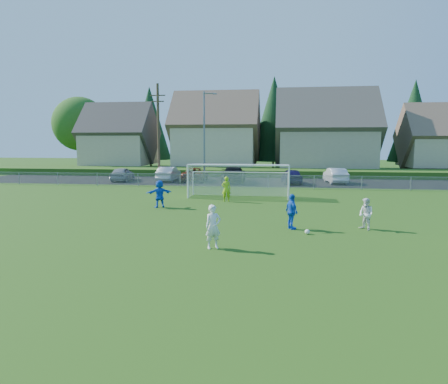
{
  "coord_description": "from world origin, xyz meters",
  "views": [
    {
      "loc": [
        2.97,
        -13.36,
        4.15
      ],
      "look_at": [
        0.0,
        8.0,
        1.4
      ],
      "focal_mm": 32.0,
      "sensor_mm": 36.0,
      "label": 1
    }
  ],
  "objects_px": {
    "player_blue_b": "(160,194)",
    "car_d": "(234,175)",
    "car_e": "(292,176)",
    "car_f": "(335,176)",
    "player_white_b": "(366,214)",
    "car_c": "(195,174)",
    "player_blue_a": "(292,212)",
    "player_white_a": "(213,227)",
    "car_b": "(169,174)",
    "car_a": "(122,174)",
    "soccer_ball": "(307,232)",
    "soccer_goal": "(239,175)",
    "goalkeeper": "(226,189)"
  },
  "relations": [
    {
      "from": "player_blue_b",
      "to": "car_d",
      "type": "relative_size",
      "value": 0.31
    },
    {
      "from": "car_e",
      "to": "car_f",
      "type": "distance_m",
      "value": 4.47
    },
    {
      "from": "player_white_b",
      "to": "car_c",
      "type": "relative_size",
      "value": 0.3
    },
    {
      "from": "player_blue_a",
      "to": "player_white_a",
      "type": "bearing_deg",
      "value": 114.09
    },
    {
      "from": "car_b",
      "to": "car_f",
      "type": "xyz_separation_m",
      "value": [
        17.01,
        0.38,
        -0.0
      ]
    },
    {
      "from": "car_a",
      "to": "car_d",
      "type": "relative_size",
      "value": 0.77
    },
    {
      "from": "car_c",
      "to": "car_e",
      "type": "bearing_deg",
      "value": 170.06
    },
    {
      "from": "car_a",
      "to": "car_e",
      "type": "distance_m",
      "value": 17.55
    },
    {
      "from": "soccer_ball",
      "to": "car_e",
      "type": "height_order",
      "value": "car_e"
    },
    {
      "from": "player_white_a",
      "to": "player_blue_b",
      "type": "bearing_deg",
      "value": 89.05
    },
    {
      "from": "player_white_a",
      "to": "car_c",
      "type": "relative_size",
      "value": 0.34
    },
    {
      "from": "player_blue_b",
      "to": "car_b",
      "type": "distance_m",
      "value": 16.77
    },
    {
      "from": "car_e",
      "to": "soccer_goal",
      "type": "bearing_deg",
      "value": 61.82
    },
    {
      "from": "player_blue_a",
      "to": "soccer_goal",
      "type": "relative_size",
      "value": 0.23
    },
    {
      "from": "car_a",
      "to": "car_f",
      "type": "relative_size",
      "value": 0.93
    },
    {
      "from": "soccer_ball",
      "to": "car_f",
      "type": "bearing_deg",
      "value": 79.46
    },
    {
      "from": "player_white_b",
      "to": "car_c",
      "type": "xyz_separation_m",
      "value": [
        -12.79,
        21.58,
        -0.05
      ]
    },
    {
      "from": "player_white_a",
      "to": "car_d",
      "type": "bearing_deg",
      "value": 65.29
    },
    {
      "from": "car_d",
      "to": "car_a",
      "type": "bearing_deg",
      "value": -2.37
    },
    {
      "from": "player_white_b",
      "to": "player_blue_b",
      "type": "xyz_separation_m",
      "value": [
        -11.53,
        4.88,
        0.12
      ]
    },
    {
      "from": "soccer_ball",
      "to": "soccer_goal",
      "type": "height_order",
      "value": "soccer_goal"
    },
    {
      "from": "car_f",
      "to": "player_blue_a",
      "type": "bearing_deg",
      "value": 71.78
    },
    {
      "from": "player_blue_a",
      "to": "car_e",
      "type": "height_order",
      "value": "player_blue_a"
    },
    {
      "from": "soccer_ball",
      "to": "car_b",
      "type": "distance_m",
      "value": 25.85
    },
    {
      "from": "player_blue_b",
      "to": "car_b",
      "type": "relative_size",
      "value": 0.38
    },
    {
      "from": "soccer_ball",
      "to": "car_b",
      "type": "xyz_separation_m",
      "value": [
        -12.76,
        22.47,
        0.65
      ]
    },
    {
      "from": "player_blue_b",
      "to": "car_b",
      "type": "height_order",
      "value": "player_blue_b"
    },
    {
      "from": "car_b",
      "to": "car_c",
      "type": "xyz_separation_m",
      "value": [
        2.76,
        0.42,
        -0.06
      ]
    },
    {
      "from": "car_a",
      "to": "car_b",
      "type": "distance_m",
      "value": 4.89
    },
    {
      "from": "player_white_b",
      "to": "car_b",
      "type": "relative_size",
      "value": 0.33
    },
    {
      "from": "car_c",
      "to": "car_a",
      "type": "bearing_deg",
      "value": 3.57
    },
    {
      "from": "player_white_b",
      "to": "car_f",
      "type": "bearing_deg",
      "value": 140.87
    },
    {
      "from": "car_d",
      "to": "soccer_ball",
      "type": "bearing_deg",
      "value": 101.92
    },
    {
      "from": "car_b",
      "to": "car_d",
      "type": "distance_m",
      "value": 6.91
    },
    {
      "from": "goalkeeper",
      "to": "car_d",
      "type": "xyz_separation_m",
      "value": [
        -0.96,
        12.87,
        -0.07
      ]
    },
    {
      "from": "car_d",
      "to": "car_f",
      "type": "relative_size",
      "value": 1.21
    },
    {
      "from": "car_f",
      "to": "car_c",
      "type": "bearing_deg",
      "value": -5.72
    },
    {
      "from": "car_a",
      "to": "soccer_goal",
      "type": "distance_m",
      "value": 17.0
    },
    {
      "from": "player_white_a",
      "to": "soccer_goal",
      "type": "xyz_separation_m",
      "value": [
        -0.46,
        14.45,
        0.77
      ]
    },
    {
      "from": "car_c",
      "to": "car_d",
      "type": "xyz_separation_m",
      "value": [
        4.14,
        -0.79,
        0.11
      ]
    },
    {
      "from": "car_d",
      "to": "goalkeeper",
      "type": "bearing_deg",
      "value": 91.32
    },
    {
      "from": "soccer_ball",
      "to": "car_e",
      "type": "xyz_separation_m",
      "value": [
        -0.08,
        21.72,
        0.63
      ]
    },
    {
      "from": "soccer_ball",
      "to": "player_blue_b",
      "type": "distance_m",
      "value": 10.73
    },
    {
      "from": "car_d",
      "to": "car_f",
      "type": "xyz_separation_m",
      "value": [
        10.11,
        0.75,
        -0.05
      ]
    },
    {
      "from": "goalkeeper",
      "to": "car_a",
      "type": "relative_size",
      "value": 0.41
    },
    {
      "from": "player_white_a",
      "to": "player_blue_b",
      "type": "relative_size",
      "value": 0.99
    },
    {
      "from": "player_white_b",
      "to": "player_blue_a",
      "type": "bearing_deg",
      "value": -119.52
    },
    {
      "from": "player_blue_a",
      "to": "soccer_goal",
      "type": "distance_m",
      "value": 11.18
    },
    {
      "from": "goalkeeper",
      "to": "car_f",
      "type": "bearing_deg",
      "value": -135.72
    },
    {
      "from": "player_white_a",
      "to": "soccer_goal",
      "type": "height_order",
      "value": "soccer_goal"
    }
  ]
}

